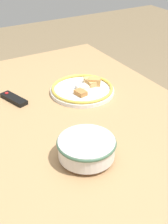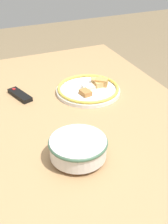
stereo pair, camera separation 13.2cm
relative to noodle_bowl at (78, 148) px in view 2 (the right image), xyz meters
name	(u,v)px [view 2 (the right image)]	position (x,y,z in m)	size (l,w,h in m)	color
dining_table	(71,127)	(0.30, -0.09, -0.12)	(1.51, 1.08, 0.77)	tan
noodle_bowl	(78,148)	(0.00, 0.00, 0.00)	(0.21, 0.21, 0.08)	silver
food_plate	(89,89)	(0.45, -0.24, -0.03)	(0.32, 0.32, 0.05)	white
tv_remote	(20,95)	(0.54, 0.08, -0.04)	(0.16, 0.09, 0.02)	black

